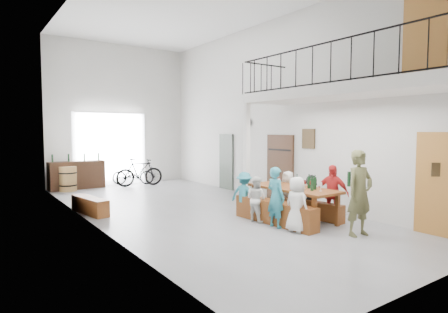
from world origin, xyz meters
TOP-DOWN VIEW (x-y plane):
  - floor at (0.00, 0.00)m, footprint 12.00×12.00m
  - room_walls at (0.00, 0.00)m, footprint 12.00×12.00m
  - gateway_portal at (-0.40, 5.94)m, footprint 2.80×0.08m
  - right_wall_decor at (2.70, -1.87)m, footprint 0.07×8.28m
  - balcony at (1.98, -3.13)m, footprint 1.52×5.62m
  - tasting_table at (1.27, -2.27)m, footprint 0.96×2.28m
  - bench_inner at (0.67, -2.27)m, footprint 0.51×2.29m
  - bench_wall at (1.79, -2.30)m, footprint 0.42×1.87m
  - tableware at (1.25, -2.52)m, footprint 0.47×1.24m
  - side_bench at (-2.50, 1.21)m, footprint 0.58×1.53m
  - oak_barrel at (-2.14, 5.28)m, footprint 0.59×0.59m
  - serving_counter at (-1.75, 5.65)m, footprint 1.94×0.62m
  - counter_bottles at (-1.75, 5.63)m, footprint 1.68×0.13m
  - guest_left_a at (0.57, -3.05)m, footprint 0.41×0.60m
  - guest_left_b at (0.48, -2.52)m, footprint 0.32×0.49m
  - guest_left_c at (0.47, -1.86)m, footprint 0.47×0.57m
  - guest_left_d at (0.54, -1.32)m, footprint 0.65×0.82m
  - guest_right_a at (1.91, -2.88)m, footprint 0.60×0.85m
  - guest_right_b at (1.91, -2.25)m, footprint 0.65×1.01m
  - guest_right_c at (1.77, -1.58)m, footprint 0.34×0.53m
  - host_standing at (1.42, -3.97)m, footprint 0.67×0.48m
  - potted_plant at (2.45, 0.99)m, footprint 0.39×0.34m
  - bicycle_near at (0.35, 5.54)m, footprint 1.67×1.23m
  - bicycle_far at (0.39, 4.98)m, footprint 1.83×0.73m

SIDE VIEW (x-z plane):
  - floor at x=0.00m, z-range 0.00..0.00m
  - potted_plant at x=2.45m, z-range 0.00..0.40m
  - side_bench at x=-2.50m, z-range 0.00..0.42m
  - bench_wall at x=1.79m, z-range 0.00..0.43m
  - bench_inner at x=0.67m, z-range 0.00..0.52m
  - bicycle_near at x=0.35m, z-range 0.00..0.84m
  - oak_barrel at x=-2.14m, z-range 0.00..0.87m
  - serving_counter at x=-1.75m, z-range 0.00..1.01m
  - guest_right_b at x=1.91m, z-range 0.00..1.04m
  - guest_left_c at x=0.47m, z-range 0.00..1.06m
  - bicycle_far at x=0.39m, z-range 0.00..1.07m
  - guest_right_c at x=1.77m, z-range 0.00..1.08m
  - guest_left_d at x=0.54m, z-range 0.00..1.11m
  - guest_left_a at x=0.57m, z-range 0.00..1.17m
  - guest_right_a at x=1.91m, z-range 0.00..1.34m
  - guest_left_b at x=0.48m, z-range 0.00..1.34m
  - tasting_table at x=1.27m, z-range 0.31..1.10m
  - host_standing at x=1.42m, z-range 0.00..1.74m
  - tableware at x=1.25m, z-range 0.75..1.10m
  - counter_bottles at x=-1.75m, z-range 1.01..1.29m
  - gateway_portal at x=-0.40m, z-range 0.00..2.80m
  - right_wall_decor at x=2.70m, z-range -0.80..4.28m
  - balcony at x=1.98m, z-range 0.97..4.96m
  - room_walls at x=0.00m, z-range -2.45..9.55m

